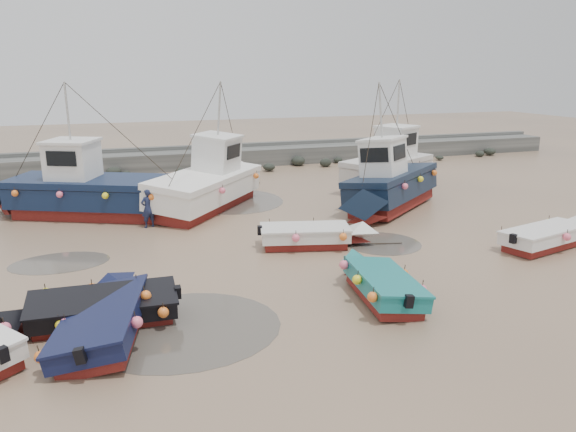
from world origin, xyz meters
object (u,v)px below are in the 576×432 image
at_px(cabin_boat_0, 85,189).
at_px(cabin_boat_2, 390,184).
at_px(dinghy_4, 89,306).
at_px(cabin_boat_1, 210,181).
at_px(person, 149,227).
at_px(cabin_boat_3, 393,165).
at_px(dinghy_5, 314,233).
at_px(dinghy_1, 109,314).
at_px(dinghy_2, 378,279).
at_px(dinghy_3, 551,233).

distance_m(cabin_boat_0, cabin_boat_2, 14.61).
relative_size(dinghy_4, cabin_boat_1, 0.69).
bearing_deg(person, cabin_boat_0, -67.87).
xyz_separation_m(cabin_boat_1, cabin_boat_2, (8.14, -3.77, 0.03)).
relative_size(cabin_boat_3, person, 4.95).
xyz_separation_m(cabin_boat_0, cabin_boat_2, (14.09, -3.86, 0.05)).
distance_m(cabin_boat_3, person, 15.02).
bearing_deg(person, cabin_boat_2, 157.17).
bearing_deg(dinghy_5, dinghy_1, -42.44).
distance_m(dinghy_2, cabin_boat_3, 16.68).
height_order(dinghy_2, dinghy_4, same).
height_order(cabin_boat_2, person, cabin_boat_2).
bearing_deg(cabin_boat_3, dinghy_4, -81.47).
distance_m(dinghy_3, cabin_boat_3, 12.12).
bearing_deg(cabin_boat_3, cabin_boat_2, -61.02).
bearing_deg(cabin_boat_2, dinghy_4, 83.64).
bearing_deg(dinghy_1, cabin_boat_0, 105.13).
relative_size(dinghy_3, dinghy_4, 0.99).
relative_size(dinghy_2, dinghy_3, 0.92).
bearing_deg(cabin_boat_1, dinghy_3, -4.51).
bearing_deg(person, dinghy_2, 101.16).
relative_size(dinghy_2, person, 3.28).
relative_size(dinghy_5, cabin_boat_1, 0.62).
relative_size(dinghy_4, cabin_boat_2, 0.75).
distance_m(dinghy_3, cabin_boat_1, 15.82).
xyz_separation_m(dinghy_5, cabin_boat_0, (-8.48, 8.02, 0.75)).
relative_size(dinghy_2, dinghy_5, 1.00).
bearing_deg(cabin_boat_0, dinghy_3, -96.82).
xyz_separation_m(dinghy_2, cabin_boat_2, (5.62, 9.46, 0.80)).
bearing_deg(person, dinghy_5, 121.06).
bearing_deg(cabin_boat_0, dinghy_4, -153.82).
height_order(dinghy_2, dinghy_5, same).
distance_m(dinghy_2, person, 11.90).
relative_size(dinghy_3, cabin_boat_0, 0.57).
bearing_deg(cabin_boat_1, dinghy_1, -72.80).
height_order(dinghy_5, cabin_boat_1, cabin_boat_1).
distance_m(cabin_boat_1, cabin_boat_3, 11.10).
distance_m(dinghy_2, dinghy_4, 8.45).
bearing_deg(cabin_boat_0, cabin_boat_3, -60.82).
distance_m(dinghy_1, dinghy_3, 16.88).
xyz_separation_m(dinghy_3, cabin_boat_2, (-3.21, 7.24, 0.81)).
height_order(dinghy_2, cabin_boat_1, cabin_boat_1).
bearing_deg(dinghy_5, cabin_boat_3, 150.89).
bearing_deg(cabin_boat_3, dinghy_3, -28.64).
xyz_separation_m(dinghy_1, person, (2.04, 10.20, -0.54)).
bearing_deg(cabin_boat_3, cabin_boat_1, -114.47).
bearing_deg(dinghy_4, cabin_boat_2, -55.92).
relative_size(cabin_boat_2, person, 4.84).
xyz_separation_m(dinghy_1, dinghy_5, (7.93, 5.19, 0.01)).
bearing_deg(person, cabin_boat_1, -157.79).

